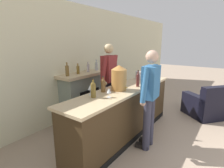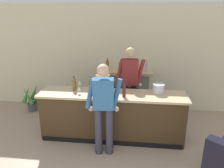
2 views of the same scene
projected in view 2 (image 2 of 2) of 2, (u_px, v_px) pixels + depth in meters
The scene contains 13 objects.
wall_back_panel at pixel (121, 58), 5.73m from camera, with size 12.00×0.07×2.75m.
bar_counter at pixel (112, 116), 4.51m from camera, with size 2.96×0.65×1.00m.
fireplace_stone at pixel (126, 90), 5.72m from camera, with size 1.32×0.52×1.43m.
potted_plant_corner at pixel (31, 99), 5.82m from camera, with size 0.43×0.46×0.71m.
person_customer at pixel (104, 107), 3.85m from camera, with size 0.66×0.33×1.73m.
person_bartender at pixel (129, 83), 4.89m from camera, with size 0.66×0.33×1.82m.
copper_dispenser at pixel (103, 82), 4.31m from camera, with size 0.28×0.32×0.46m.
ice_bucket_steel at pixel (158, 89), 4.35m from camera, with size 0.24×0.24×0.18m.
wine_bottle_riesling_slim at pixel (74, 84), 4.48m from camera, with size 0.08×0.08×0.30m.
wine_bottle_cabernet_heavy at pixel (124, 90), 4.14m from camera, with size 0.07×0.07×0.32m.
wine_bottle_burgundy_dark at pixel (91, 84), 4.52m from camera, with size 0.08×0.08×0.28m.
wine_glass_mid_counter at pixel (79, 89), 4.29m from camera, with size 0.07×0.07×0.15m.
wine_glass_front_right at pixel (79, 83), 4.60m from camera, with size 0.08×0.08×0.18m.
Camera 2 is at (0.41, -1.19, 2.58)m, focal length 35.00 mm.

